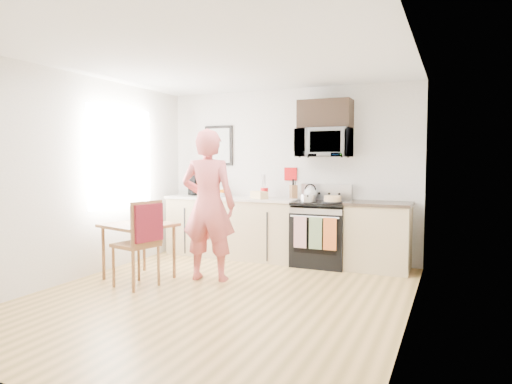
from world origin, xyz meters
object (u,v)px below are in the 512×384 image
at_px(microwave, 324,143).
at_px(dining_table, 139,230).
at_px(range, 321,235).
at_px(cake, 333,199).
at_px(person, 208,205).
at_px(chair, 144,232).

distance_m(microwave, dining_table, 2.85).
relative_size(range, dining_table, 1.43).
bearing_deg(microwave, cake, -51.69).
height_order(microwave, person, microwave).
xyz_separation_m(microwave, dining_table, (-1.92, -1.78, -1.13)).
bearing_deg(dining_table, chair, -44.83).
xyz_separation_m(range, cake, (0.20, -0.15, 0.53)).
distance_m(dining_table, cake, 2.64).
relative_size(chair, cake, 3.65).
height_order(range, person, person).
height_order(microwave, dining_table, microwave).
distance_m(person, dining_table, 0.95).
distance_m(microwave, person, 1.99).
relative_size(range, chair, 1.12).
bearing_deg(microwave, chair, -126.89).
bearing_deg(dining_table, microwave, 42.84).
distance_m(range, cake, 0.59).
bearing_deg(cake, range, 143.63).
height_order(range, cake, range).
distance_m(microwave, cake, 0.85).
xyz_separation_m(microwave, person, (-1.09, -1.46, -0.81)).
bearing_deg(microwave, range, -89.94).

